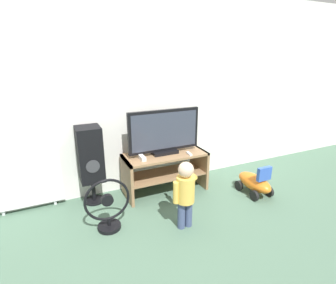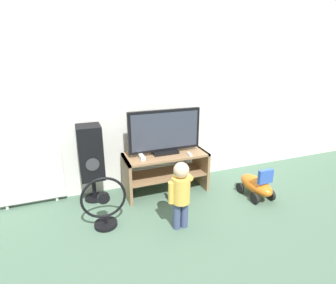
# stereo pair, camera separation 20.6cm
# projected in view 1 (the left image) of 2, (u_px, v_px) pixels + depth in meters

# --- Properties ---
(ground_plane) EXTENTS (16.00, 16.00, 0.00)m
(ground_plane) POSITION_uv_depth(u_px,v_px,m) (173.00, 198.00, 3.43)
(ground_plane) COLOR #4C6B56
(wall_back) EXTENTS (10.00, 0.06, 2.60)m
(wall_back) POSITION_uv_depth(u_px,v_px,m) (155.00, 93.00, 3.51)
(wall_back) COLOR silver
(wall_back) RESTS_ON ground_plane
(tv_stand) EXTENTS (1.10, 0.48, 0.54)m
(tv_stand) POSITION_uv_depth(u_px,v_px,m) (165.00, 167.00, 3.53)
(tv_stand) COLOR #93704C
(tv_stand) RESTS_ON ground_plane
(television) EXTENTS (0.97, 0.20, 0.59)m
(television) POSITION_uv_depth(u_px,v_px,m) (164.00, 132.00, 3.40)
(television) COLOR black
(television) RESTS_ON tv_stand
(game_console) EXTENTS (0.06, 0.16, 0.05)m
(game_console) POSITION_uv_depth(u_px,v_px,m) (142.00, 158.00, 3.27)
(game_console) COLOR white
(game_console) RESTS_ON tv_stand
(remote_primary) EXTENTS (0.05, 0.13, 0.03)m
(remote_primary) POSITION_uv_depth(u_px,v_px,m) (189.00, 154.00, 3.44)
(remote_primary) COLOR white
(remote_primary) RESTS_ON tv_stand
(child) EXTENTS (0.29, 0.44, 0.76)m
(child) POSITION_uv_depth(u_px,v_px,m) (185.00, 189.00, 2.74)
(child) COLOR #3F4C72
(child) RESTS_ON ground_plane
(speaker_tower) EXTENTS (0.29, 0.31, 0.99)m
(speaker_tower) POSITION_uv_depth(u_px,v_px,m) (90.00, 156.00, 3.17)
(speaker_tower) COLOR black
(speaker_tower) RESTS_ON ground_plane
(floor_fan) EXTENTS (0.48, 0.25, 0.59)m
(floor_fan) POSITION_uv_depth(u_px,v_px,m) (108.00, 207.00, 2.75)
(floor_fan) COLOR black
(floor_fan) RESTS_ON ground_plane
(ride_on_toy) EXTENTS (0.29, 0.55, 0.44)m
(ride_on_toy) POSITION_uv_depth(u_px,v_px,m) (255.00, 182.00, 3.50)
(ride_on_toy) COLOR orange
(ride_on_toy) RESTS_ON ground_plane
(radiator) EXTENTS (0.80, 0.08, 0.73)m
(radiator) POSITION_uv_depth(u_px,v_px,m) (25.00, 180.00, 3.06)
(radiator) COLOR white
(radiator) RESTS_ON ground_plane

